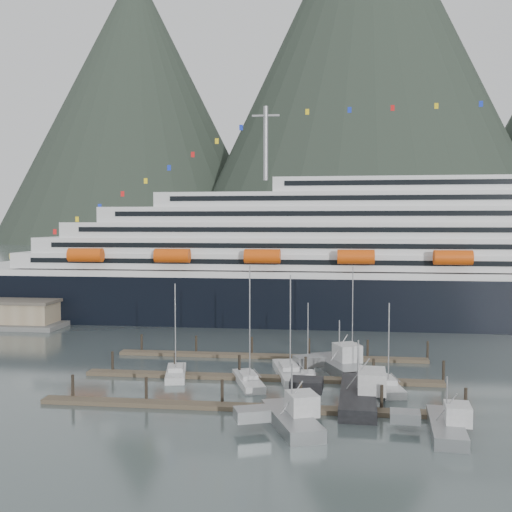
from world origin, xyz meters
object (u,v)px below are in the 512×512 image
at_px(trawler_c, 356,394).
at_px(sailboat_h, 386,387).
at_px(trawler_b, 290,418).
at_px(sailboat_a, 176,374).
at_px(trawler_e, 338,364).
at_px(sailboat_d, 289,373).
at_px(sailboat_c, 307,379).
at_px(sailboat_b, 248,381).
at_px(cruise_ship, 453,265).
at_px(trawler_d, 445,425).
at_px(sailboat_g, 352,352).

bearing_deg(trawler_c, sailboat_h, -31.73).
bearing_deg(trawler_b, sailboat_a, 22.40).
bearing_deg(trawler_e, sailboat_d, 95.73).
xyz_separation_m(sailboat_a, sailboat_d, (15.27, 2.08, 0.01)).
bearing_deg(sailboat_d, sailboat_a, 84.82).
bearing_deg(sailboat_d, sailboat_c, -144.04).
relative_size(sailboat_b, sailboat_c, 1.47).
xyz_separation_m(sailboat_d, trawler_b, (1.60, -20.11, 0.48)).
distance_m(sailboat_a, trawler_c, 25.47).
relative_size(sailboat_a, sailboat_d, 0.91).
bearing_deg(cruise_ship, sailboat_a, -131.90).
relative_size(trawler_b, trawler_d, 1.08).
bearing_deg(trawler_b, sailboat_d, -16.16).
bearing_deg(trawler_b, sailboat_g, -32.62).
bearing_deg(trawler_c, sailboat_d, 41.60).
xyz_separation_m(trawler_d, trawler_e, (-10.32, 23.82, 0.16)).
relative_size(sailboat_d, sailboat_h, 1.26).
bearing_deg(sailboat_g, sailboat_h, -172.61).
xyz_separation_m(sailboat_d, sailboat_g, (8.99, 14.93, -0.01)).
bearing_deg(sailboat_c, sailboat_b, 102.54).
xyz_separation_m(trawler_b, trawler_e, (5.14, 23.87, 0.07)).
height_order(sailboat_a, trawler_e, sailboat_a).
relative_size(sailboat_g, sailboat_h, 1.26).
relative_size(sailboat_a, trawler_c, 0.83).
height_order(sailboat_b, sailboat_g, sailboat_b).
relative_size(sailboat_h, trawler_b, 0.99).
relative_size(sailboat_d, trawler_d, 1.35).
bearing_deg(trawler_c, cruise_ship, -17.73).
bearing_deg(trawler_d, sailboat_a, 65.85).
distance_m(sailboat_c, trawler_e, 7.34).
relative_size(cruise_ship, trawler_c, 13.13).
distance_m(sailboat_b, sailboat_h, 17.55).
distance_m(sailboat_d, trawler_b, 20.17).
distance_m(sailboat_h, trawler_c, 7.02).
height_order(cruise_ship, sailboat_g, cruise_ship).
height_order(sailboat_g, trawler_c, sailboat_g).
relative_size(sailboat_b, trawler_d, 1.49).
relative_size(trawler_c, trawler_e, 1.24).
height_order(sailboat_c, trawler_d, sailboat_c).
relative_size(cruise_ship, trawler_e, 16.31).
height_order(cruise_ship, sailboat_a, cruise_ship).
bearing_deg(cruise_ship, sailboat_c, -118.83).
xyz_separation_m(cruise_ship, trawler_b, (-29.75, -69.99, -11.12)).
height_order(sailboat_a, trawler_b, sailboat_a).
distance_m(trawler_b, trawler_d, 15.45).
relative_size(sailboat_h, trawler_c, 0.72).
height_order(sailboat_c, trawler_e, sailboat_c).
bearing_deg(sailboat_d, sailboat_h, -124.56).
height_order(sailboat_a, sailboat_c, sailboat_a).
xyz_separation_m(cruise_ship, trawler_d, (-14.30, -69.93, -11.21)).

